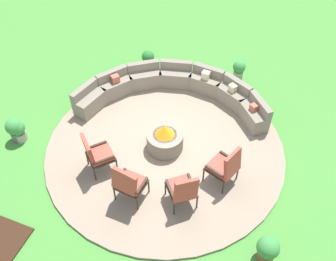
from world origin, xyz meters
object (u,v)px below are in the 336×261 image
Objects in this scene: lounge_chair_front_left at (96,153)px; potted_plant_4 at (18,130)px; fire_pit at (165,139)px; lounge_chair_back_left at (183,189)px; curved_stone_bench at (174,90)px; potted_plant_2 at (15,129)px; potted_plant_3 at (148,59)px; potted_plant_0 at (268,249)px; lounge_chair_front_right at (128,183)px; lounge_chair_back_right at (225,166)px; potted_plant_1 at (239,69)px.

potted_plant_4 is (-2.31, 0.17, -0.30)m from lounge_chair_front_left.
fire_pit is 1.68m from lounge_chair_back_left.
lounge_chair_back_left is at bearing -55.49° from fire_pit.
curved_stone_bench is 4.41× the size of lounge_chair_front_left.
lounge_chair_back_left is at bearing -66.14° from curved_stone_bench.
potted_plant_3 is at bearing 64.05° from potted_plant_2.
potted_plant_0 is 0.98× the size of potted_plant_3.
fire_pit is 1.69m from lounge_chair_front_left.
fire_pit is 0.79× the size of lounge_chair_front_left.
potted_plant_2 is (-2.36, 0.14, -0.24)m from lounge_chair_front_left.
lounge_chair_front_right is 3.41m from potted_plant_4.
potted_plant_2 is (-5.14, -0.58, -0.23)m from lounge_chair_back_right.
potted_plant_0 is at bearing 31.67° from lounge_chair_front_left.
lounge_chair_back_left is (1.10, 0.29, -0.04)m from lounge_chair_front_right.
potted_plant_3 is (-4.51, 4.71, 0.02)m from potted_plant_0.
potted_plant_1 is at bearing 28.89° from lounge_chair_back_right.
lounge_chair_front_left is 1.87× the size of potted_plant_4.
lounge_chair_front_right reaches higher than potted_plant_3.
lounge_chair_back_left reaches higher than potted_plant_2.
potted_plant_0 is 1.02× the size of potted_plant_4.
lounge_chair_back_right is 1.76× the size of potted_plant_4.
fire_pit is 1.46× the size of potted_plant_0.
potted_plant_4 is at bearing -163.72° from fire_pit.
potted_plant_2 is at bearing 172.44° from potted_plant_0.
fire_pit is at bearing 93.13° from lounge_chair_back_right.
lounge_chair_back_left is at bearing -4.56° from potted_plant_4.
fire_pit is 0.77× the size of lounge_chair_front_right.
potted_plant_3 is (-0.48, 4.00, -0.27)m from lounge_chair_front_left.
potted_plant_0 is at bearing -70.40° from potted_plant_1.
lounge_chair_back_left is 4.77m from potted_plant_1.
lounge_chair_back_right reaches higher than potted_plant_1.
fire_pit is 1.69m from lounge_chair_back_right.
lounge_chair_front_right is at bearing -10.98° from potted_plant_4.
potted_plant_2 reaches higher than potted_plant_4.
potted_plant_1 is 2.69m from potted_plant_3.
potted_plant_4 is at bearing -142.52° from lounge_chair_front_left.
potted_plant_0 is at bearing -46.26° from potted_plant_3.
fire_pit is 1.70m from lounge_chair_front_right.
lounge_chair_front_right reaches higher than lounge_chair_back_left.
lounge_chair_front_right is (-0.15, -1.66, 0.29)m from fire_pit.
potted_plant_3 is at bearing 120.53° from fire_pit.
potted_plant_2 is at bearing -135.43° from potted_plant_1.
potted_plant_1 is 6.26m from potted_plant_4.
potted_plant_0 is at bearing 0.49° from lounge_chair_front_right.
potted_plant_4 is (-6.34, 0.88, -0.01)m from potted_plant_0.
potted_plant_2 is at bearing 116.04° from lounge_chair_back_right.
potted_plant_0 is (3.01, -0.24, -0.30)m from lounge_chair_front_right.
lounge_chair_back_left is at bearing 36.78° from lounge_chair_front_left.
lounge_chair_back_right is 4.63m from potted_plant_3.
potted_plant_2 is (-4.48, 0.32, -0.21)m from lounge_chair_back_left.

